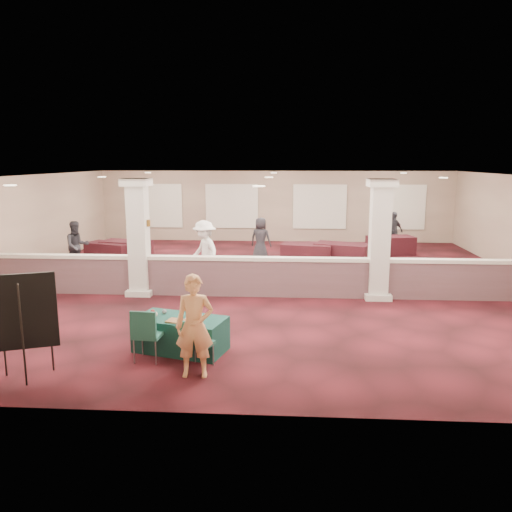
# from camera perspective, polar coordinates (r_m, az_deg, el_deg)

# --- Properties ---
(ground) EXTENTS (16.00, 16.00, 0.00)m
(ground) POSITION_cam_1_polar(r_m,az_deg,el_deg) (15.20, 1.43, -3.10)
(ground) COLOR #4B121A
(ground) RESTS_ON ground
(wall_back) EXTENTS (16.00, 0.04, 3.20)m
(wall_back) POSITION_cam_1_polar(r_m,az_deg,el_deg) (22.84, 2.24, 5.69)
(wall_back) COLOR #806858
(wall_back) RESTS_ON ground
(wall_front) EXTENTS (16.00, 0.04, 3.20)m
(wall_front) POSITION_cam_1_polar(r_m,az_deg,el_deg) (7.08, -1.08, -6.23)
(wall_front) COLOR #806858
(wall_front) RESTS_ON ground
(wall_left) EXTENTS (0.04, 16.00, 3.20)m
(wall_left) POSITION_cam_1_polar(r_m,az_deg,el_deg) (17.17, -26.32, 2.82)
(wall_left) COLOR #806858
(wall_left) RESTS_ON ground
(ceiling) EXTENTS (16.00, 16.00, 0.02)m
(ceiling) POSITION_cam_1_polar(r_m,az_deg,el_deg) (14.76, 1.49, 9.04)
(ceiling) COLOR white
(ceiling) RESTS_ON wall_back
(partition_wall) EXTENTS (15.60, 0.28, 1.10)m
(partition_wall) POSITION_cam_1_polar(r_m,az_deg,el_deg) (13.61, 1.19, -2.32)
(partition_wall) COLOR brown
(partition_wall) RESTS_ON ground
(column_left) EXTENTS (0.72, 0.72, 3.20)m
(column_left) POSITION_cam_1_polar(r_m,az_deg,el_deg) (14.00, -13.27, 2.22)
(column_left) COLOR beige
(column_left) RESTS_ON ground
(column_right) EXTENTS (0.72, 0.72, 3.20)m
(column_right) POSITION_cam_1_polar(r_m,az_deg,el_deg) (13.62, 13.93, 1.95)
(column_right) COLOR beige
(column_right) RESTS_ON ground
(sconce_left) EXTENTS (0.12, 0.12, 0.18)m
(sconce_left) POSITION_cam_1_polar(r_m,az_deg,el_deg) (14.03, -14.43, 3.69)
(sconce_left) COLOR brown
(sconce_left) RESTS_ON column_left
(sconce_right) EXTENTS (0.12, 0.12, 0.18)m
(sconce_right) POSITION_cam_1_polar(r_m,az_deg,el_deg) (13.87, -12.23, 3.70)
(sconce_right) COLOR brown
(sconce_right) RESTS_ON column_left
(near_table) EXTENTS (1.91, 1.30, 0.67)m
(near_table) POSITION_cam_1_polar(r_m,az_deg,el_deg) (9.98, -8.60, -8.83)
(near_table) COLOR #0E3433
(near_table) RESTS_ON ground
(conf_chair_main) EXTENTS (0.59, 0.59, 0.92)m
(conf_chair_main) POSITION_cam_1_polar(r_m,az_deg,el_deg) (9.00, -6.88, -9.59)
(conf_chair_main) COLOR #1C5244
(conf_chair_main) RESTS_ON ground
(conf_chair_side) EXTENTS (0.55, 0.55, 1.01)m
(conf_chair_side) POSITION_cam_1_polar(r_m,az_deg,el_deg) (9.48, -12.43, -8.37)
(conf_chair_side) COLOR #1C5244
(conf_chair_side) RESTS_ON ground
(easel_board) EXTENTS (1.03, 0.65, 1.84)m
(easel_board) POSITION_cam_1_polar(r_m,az_deg,el_deg) (9.26, -25.09, -5.90)
(easel_board) COLOR black
(easel_board) RESTS_ON ground
(woman) EXTENTS (0.68, 0.48, 1.80)m
(woman) POSITION_cam_1_polar(r_m,az_deg,el_deg) (8.65, -7.03, -7.97)
(woman) COLOR #E7A264
(woman) RESTS_ON ground
(far_table_front_left) EXTENTS (1.89, 1.36, 0.69)m
(far_table_front_left) POSITION_cam_1_polar(r_m,az_deg,el_deg) (19.20, -16.35, 0.47)
(far_table_front_left) COLOR black
(far_table_front_left) RESTS_ON ground
(far_table_front_center) EXTENTS (1.90, 1.19, 0.72)m
(far_table_front_center) POSITION_cam_1_polar(r_m,az_deg,el_deg) (18.06, 5.79, 0.26)
(far_table_front_center) COLOR black
(far_table_front_center) RESTS_ON ground
(far_table_front_right) EXTENTS (2.05, 1.49, 0.75)m
(far_table_front_right) POSITION_cam_1_polar(r_m,az_deg,el_deg) (18.15, 9.72, 0.26)
(far_table_front_right) COLOR black
(far_table_front_right) RESTS_ON ground
(far_table_back_left) EXTENTS (1.94, 1.25, 0.73)m
(far_table_back_left) POSITION_cam_1_polar(r_m,az_deg,el_deg) (19.20, -14.58, 0.62)
(far_table_back_left) COLOR black
(far_table_back_left) RESTS_ON ground
(far_table_back_center) EXTENTS (1.86, 1.32, 0.68)m
(far_table_back_center) POSITION_cam_1_polar(r_m,az_deg,el_deg) (18.30, 8.10, 0.29)
(far_table_back_center) COLOR black
(far_table_back_center) RESTS_ON ground
(far_table_back_right) EXTENTS (1.93, 1.27, 0.72)m
(far_table_back_right) POSITION_cam_1_polar(r_m,az_deg,el_deg) (20.42, 15.13, 1.18)
(far_table_back_right) COLOR black
(far_table_back_right) RESTS_ON ground
(attendee_a) EXTENTS (0.91, 0.85, 1.68)m
(attendee_a) POSITION_cam_1_polar(r_m,az_deg,el_deg) (17.80, -19.78, 1.08)
(attendee_a) COLOR black
(attendee_a) RESTS_ON ground
(attendee_b) EXTENTS (1.21, 1.29, 1.90)m
(attendee_b) POSITION_cam_1_polar(r_m,az_deg,el_deg) (15.20, -5.89, 0.50)
(attendee_b) COLOR silver
(attendee_b) RESTS_ON ground
(attendee_c) EXTENTS (1.06, 0.82, 1.63)m
(attendee_c) POSITION_cam_1_polar(r_m,az_deg,el_deg) (21.08, 15.35, 2.71)
(attendee_c) COLOR black
(attendee_c) RESTS_ON ground
(attendee_d) EXTENTS (0.88, 0.64, 1.60)m
(attendee_d) POSITION_cam_1_polar(r_m,az_deg,el_deg) (18.49, 0.54, 1.96)
(attendee_d) COLOR black
(attendee_d) RESTS_ON ground
(laptop_base) EXTENTS (0.35, 0.28, 0.02)m
(laptop_base) POSITION_cam_1_polar(r_m,az_deg,el_deg) (9.71, -7.34, -7.22)
(laptop_base) COLOR silver
(laptop_base) RESTS_ON near_table
(laptop_screen) EXTENTS (0.29, 0.09, 0.20)m
(laptop_screen) POSITION_cam_1_polar(r_m,az_deg,el_deg) (9.77, -7.08, -6.44)
(laptop_screen) COLOR silver
(laptop_screen) RESTS_ON near_table
(screen_glow) EXTENTS (0.26, 0.08, 0.17)m
(screen_glow) POSITION_cam_1_polar(r_m,az_deg,el_deg) (9.77, -7.09, -6.53)
(screen_glow) COLOR silver
(screen_glow) RESTS_ON near_table
(knitting) EXTENTS (0.43, 0.36, 0.03)m
(knitting) POSITION_cam_1_polar(r_m,az_deg,el_deg) (9.66, -9.05, -7.34)
(knitting) COLOR #BF691E
(knitting) RESTS_ON near_table
(yarn_cream) EXTENTS (0.10, 0.10, 0.10)m
(yarn_cream) POSITION_cam_1_polar(r_m,az_deg,el_deg) (10.02, -11.46, -6.53)
(yarn_cream) COLOR beige
(yarn_cream) RESTS_ON near_table
(yarn_red) EXTENTS (0.09, 0.09, 0.09)m
(yarn_red) POSITION_cam_1_polar(r_m,az_deg,el_deg) (10.20, -11.73, -6.25)
(yarn_red) COLOR maroon
(yarn_red) RESTS_ON near_table
(yarn_grey) EXTENTS (0.10, 0.10, 0.10)m
(yarn_grey) POSITION_cam_1_polar(r_m,az_deg,el_deg) (10.14, -10.43, -6.29)
(yarn_grey) COLOR #4A4A4F
(yarn_grey) RESTS_ON near_table
(scissors) EXTENTS (0.11, 0.06, 0.01)m
(scissors) POSITION_cam_1_polar(r_m,az_deg,el_deg) (9.40, -6.15, -7.84)
(scissors) COLOR red
(scissors) RESTS_ON near_table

